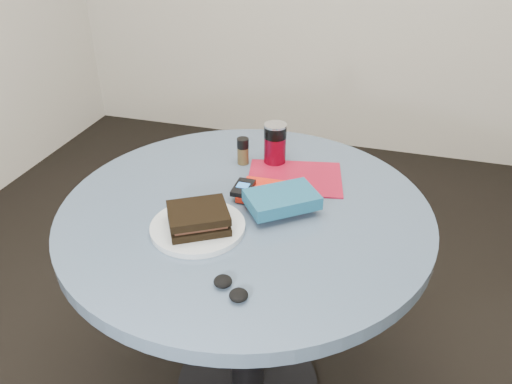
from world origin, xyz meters
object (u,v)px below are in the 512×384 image
(sandwich, at_px, (198,218))
(novel, at_px, (282,199))
(soda_can, at_px, (275,144))
(red_book, at_px, (274,193))
(headphones, at_px, (231,288))
(plate, at_px, (198,227))
(mp3_player, at_px, (243,188))
(pepper_grinder, at_px, (243,151))
(magazine, at_px, (295,178))
(table, at_px, (246,254))

(sandwich, relative_size, novel, 1.02)
(soda_can, bearing_deg, red_book, -76.28)
(soda_can, distance_m, red_book, 0.21)
(novel, height_order, headphones, novel)
(plate, height_order, sandwich, sandwich)
(sandwich, distance_m, mp3_player, 0.20)
(pepper_grinder, xyz_separation_m, magazine, (0.18, -0.05, -0.04))
(pepper_grinder, height_order, mp3_player, pepper_grinder)
(table, bearing_deg, plate, -121.17)
(plate, xyz_separation_m, headphones, (0.15, -0.19, 0.00))
(soda_can, bearing_deg, table, -92.99)
(plate, relative_size, pepper_grinder, 2.83)
(table, relative_size, sandwich, 5.37)
(sandwich, bearing_deg, red_book, 56.82)
(sandwich, height_order, headphones, sandwich)
(headphones, bearing_deg, novel, 84.78)
(pepper_grinder, height_order, novel, pepper_grinder)
(plate, distance_m, magazine, 0.37)
(red_book, bearing_deg, magazine, 71.21)
(red_book, distance_m, novel, 0.08)
(table, height_order, sandwich, sandwich)
(pepper_grinder, distance_m, mp3_player, 0.19)
(pepper_grinder, relative_size, headphones, 0.82)
(soda_can, distance_m, mp3_player, 0.22)
(mp3_player, bearing_deg, table, -66.20)
(table, bearing_deg, magazine, 62.31)
(plate, xyz_separation_m, sandwich, (0.01, -0.01, 0.03))
(magazine, xyz_separation_m, novel, (0.00, -0.18, 0.04))
(sandwich, bearing_deg, mp3_player, 73.79)
(red_book, bearing_deg, table, -134.56)
(red_book, bearing_deg, plate, -127.45)
(soda_can, xyz_separation_m, magazine, (0.08, -0.08, -0.06))
(red_book, height_order, mp3_player, mp3_player)
(plate, bearing_deg, red_book, 54.75)
(headphones, bearing_deg, mp3_player, 103.55)
(sandwich, distance_m, novel, 0.23)
(magazine, height_order, novel, novel)
(plate, distance_m, sandwich, 0.03)
(soda_can, distance_m, novel, 0.28)
(red_book, xyz_separation_m, novel, (0.04, -0.06, 0.03))
(table, distance_m, novel, 0.22)
(sandwich, height_order, soda_can, soda_can)
(plate, xyz_separation_m, magazine, (0.18, 0.32, -0.01))
(table, distance_m, soda_can, 0.35)
(red_book, xyz_separation_m, headphones, (0.01, -0.40, -0.00))
(sandwich, xyz_separation_m, novel, (0.18, 0.15, -0.00))
(pepper_grinder, relative_size, mp3_player, 0.98)
(red_book, bearing_deg, novel, -61.58)
(soda_can, distance_m, pepper_grinder, 0.10)
(table, xyz_separation_m, headphones, (0.07, -0.33, 0.17))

